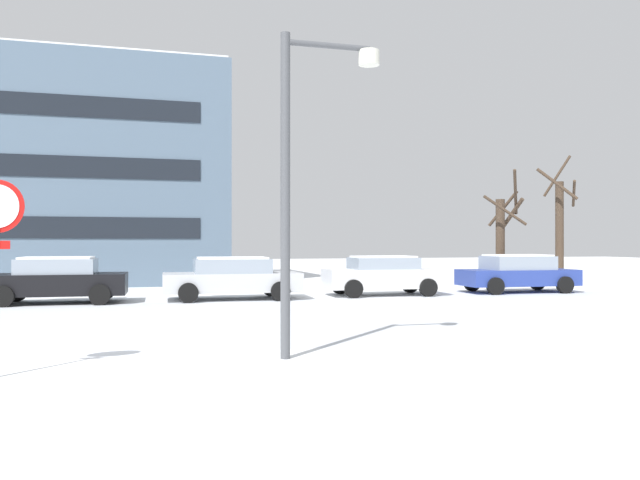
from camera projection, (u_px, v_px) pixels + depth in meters
The scene contains 10 objects.
ground_plane at pixel (134, 347), 11.81m from camera, with size 120.00×120.00×0.00m, color white.
road_surface at pixel (134, 322), 15.54m from camera, with size 80.00×9.77×0.00m.
street_lamp at pixel (304, 159), 10.76m from camera, with size 1.73×0.36×5.39m.
parked_car_black at pixel (57, 280), 20.31m from camera, with size 4.27×2.24×1.46m.
parked_car_silver at pixel (232, 278), 21.69m from camera, with size 4.61×2.30×1.42m.
parked_car_white at pixel (383, 275), 23.34m from camera, with size 4.29×2.10×1.43m.
parked_car_blue at pixel (517, 273), 24.78m from camera, with size 4.48×2.21×1.45m.
tree_far_right at pixel (502, 236), 27.21m from camera, with size 2.07×2.07×4.92m.
tree_far_left at pixel (560, 226), 29.21m from camera, with size 2.18×2.11×5.92m.
building_far_left at pixel (76, 176), 31.21m from camera, with size 13.71×9.42×10.20m.
Camera 1 is at (0.04, -12.30, 1.92)m, focal length 36.32 mm.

